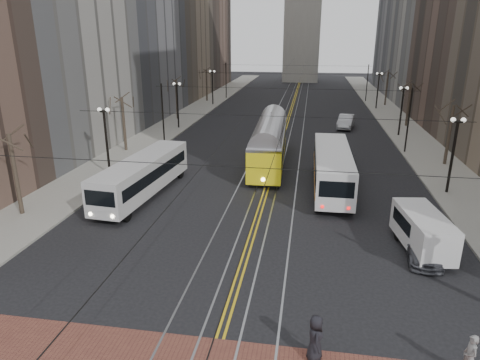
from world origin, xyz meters
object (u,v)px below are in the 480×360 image
(cargo_van, at_px, (422,233))
(rear_bus, at_px, (332,170))
(sedan_grey, at_px, (344,156))
(sedan_silver, at_px, (346,122))
(streetcar, at_px, (269,146))
(transit_bus, at_px, (143,177))
(pedestrian_b, at_px, (470,357))
(sedan_parked, at_px, (423,247))
(pedestrian_a, at_px, (315,338))

(cargo_van, bearing_deg, rear_bus, 107.50)
(sedan_grey, bearing_deg, sedan_silver, 83.65)
(streetcar, bearing_deg, transit_bus, -132.37)
(streetcar, bearing_deg, rear_bus, -50.10)
(rear_bus, xyz_separation_m, pedestrian_b, (4.05, -19.19, -0.71))
(sedan_silver, distance_m, pedestrian_b, 43.30)
(sedan_silver, bearing_deg, sedan_parked, -77.12)
(streetcar, height_order, pedestrian_b, streetcar)
(rear_bus, bearing_deg, sedan_grey, 78.40)
(transit_bus, height_order, rear_bus, rear_bus)
(streetcar, distance_m, sedan_parked, 19.31)
(rear_bus, bearing_deg, cargo_van, -64.99)
(transit_bus, height_order, sedan_silver, transit_bus)
(pedestrian_b, bearing_deg, sedan_parked, 169.58)
(transit_bus, distance_m, sedan_grey, 18.95)
(cargo_van, distance_m, pedestrian_a, 11.19)
(rear_bus, relative_size, cargo_van, 2.37)
(cargo_van, height_order, pedestrian_a, cargo_van)
(pedestrian_a, bearing_deg, sedan_grey, -12.40)
(sedan_parked, bearing_deg, rear_bus, 117.56)
(transit_bus, xyz_separation_m, sedan_parked, (18.45, -6.54, -0.83))
(cargo_van, bearing_deg, sedan_silver, 85.29)
(rear_bus, xyz_separation_m, sedan_silver, (2.73, 24.09, -0.72))
(sedan_grey, distance_m, sedan_silver, 16.93)
(rear_bus, height_order, pedestrian_a, rear_bus)
(sedan_parked, relative_size, pedestrian_b, 2.50)
(cargo_van, relative_size, sedan_silver, 0.98)
(transit_bus, bearing_deg, sedan_grey, 40.73)
(sedan_silver, relative_size, pedestrian_a, 2.79)
(pedestrian_a, bearing_deg, cargo_van, -38.10)
(rear_bus, relative_size, sedan_silver, 2.32)
(transit_bus, height_order, streetcar, streetcar)
(streetcar, bearing_deg, sedan_parked, -60.77)
(pedestrian_a, distance_m, pedestrian_b, 5.34)
(rear_bus, bearing_deg, pedestrian_b, -78.41)
(sedan_grey, relative_size, sedan_parked, 1.08)
(rear_bus, height_order, sedan_grey, rear_bus)
(transit_bus, xyz_separation_m, sedan_silver, (16.69, 27.91, -0.60))
(sedan_silver, height_order, pedestrian_a, pedestrian_a)
(cargo_van, height_order, pedestrian_b, cargo_van)
(pedestrian_b, bearing_deg, sedan_grey, 178.14)
(rear_bus, distance_m, sedan_parked, 11.33)
(streetcar, bearing_deg, cargo_van, -59.47)
(sedan_silver, bearing_deg, streetcar, -104.68)
(sedan_grey, xyz_separation_m, sedan_silver, (1.29, 16.88, 0.07))
(sedan_grey, distance_m, sedan_parked, 17.84)
(pedestrian_a, relative_size, pedestrian_b, 1.09)
(sedan_parked, relative_size, pedestrian_a, 2.29)
(sedan_grey, height_order, pedestrian_a, pedestrian_a)
(sedan_silver, bearing_deg, pedestrian_b, -78.32)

